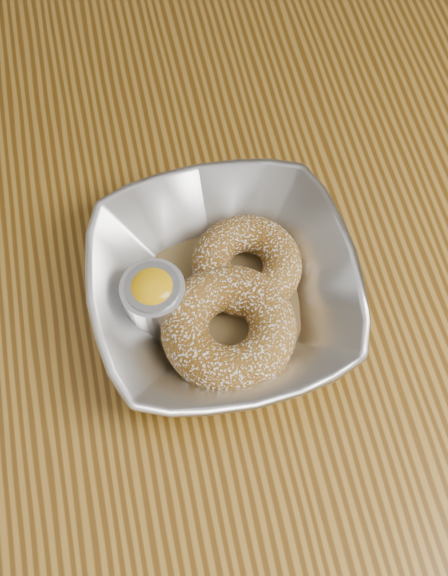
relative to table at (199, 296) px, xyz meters
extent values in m
plane|color=#565659|center=(0.00, 0.00, -0.65)|extent=(4.00, 4.00, 0.00)
cube|color=brown|center=(0.00, 0.00, 0.08)|extent=(1.20, 0.80, 0.04)
imported|color=silver|center=(0.02, -0.06, 0.13)|extent=(0.23, 0.23, 0.06)
cube|color=brown|center=(0.02, -0.06, 0.11)|extent=(0.20, 0.20, 0.00)
torus|color=brown|center=(0.04, -0.04, 0.13)|extent=(0.11, 0.11, 0.03)
torus|color=brown|center=(0.01, -0.09, 0.13)|extent=(0.15, 0.15, 0.04)
cylinder|color=silver|center=(-0.04, -0.05, 0.13)|extent=(0.05, 0.05, 0.05)
cylinder|color=gray|center=(-0.04, -0.05, 0.13)|extent=(0.05, 0.05, 0.04)
ellipsoid|color=#F4AF07|center=(-0.04, -0.05, 0.15)|extent=(0.04, 0.04, 0.03)
camera|label=1|loc=(-0.04, -0.29, 0.65)|focal=42.00mm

